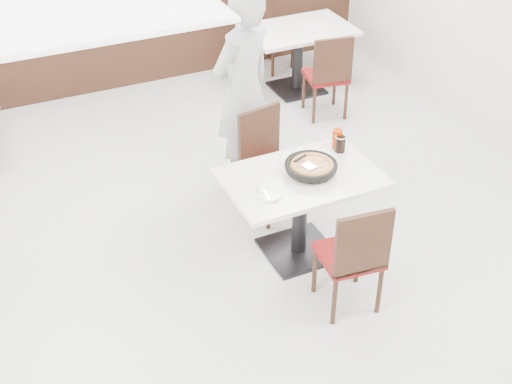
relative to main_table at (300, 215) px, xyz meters
name	(u,v)px	position (x,y,z in m)	size (l,w,h in m)	color
floor	(256,253)	(-0.33, 0.12, -0.38)	(7.00, 7.00, 0.00)	#A5A5A0
wainscot_back	(128,41)	(-0.33, 3.60, 0.18)	(5.90, 0.03, 1.10)	black
fluo_panel_a	(62,18)	(-1.83, -1.38, 2.40)	(1.20, 0.60, 0.02)	white
main_table	(300,215)	(0.00, 0.00, 0.00)	(1.20, 0.80, 0.75)	white
chair_near	(349,253)	(0.04, -0.68, 0.10)	(0.42, 0.42, 0.95)	black
chair_far	(272,166)	(0.05, 0.61, 0.10)	(0.42, 0.42, 0.95)	black
trivet	(312,173)	(0.08, -0.02, 0.39)	(0.11, 0.11, 0.04)	black
pizza_pan	(311,169)	(0.08, 0.00, 0.42)	(0.39, 0.39, 0.01)	black
pizza	(312,167)	(0.09, 0.00, 0.44)	(0.35, 0.35, 0.02)	#C98648
pizza_server	(309,166)	(0.05, -0.02, 0.47)	(0.08, 0.10, 0.00)	white
napkin	(259,199)	(-0.43, -0.15, 0.38)	(0.17, 0.17, 0.00)	silver
side_plate	(269,194)	(-0.34, -0.13, 0.38)	(0.19, 0.19, 0.01)	silver
fork	(266,194)	(-0.36, -0.14, 0.39)	(0.01, 0.14, 0.00)	white
cola_glass	(340,144)	(0.45, 0.19, 0.44)	(0.08, 0.08, 0.13)	black
red_cup	(337,139)	(0.46, 0.25, 0.45)	(0.08, 0.08, 0.16)	#B72600
diner_person	(243,90)	(0.04, 1.19, 0.56)	(0.68, 0.45, 1.87)	#B8B9BD
bg_table_right	(298,59)	(1.39, 2.67, 0.00)	(1.20, 0.80, 0.75)	white
bg_chair_right_near	(326,74)	(1.38, 2.01, 0.10)	(0.42, 0.42, 0.95)	black
bg_chair_right_far	(272,31)	(1.38, 3.33, 0.10)	(0.42, 0.42, 0.95)	black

